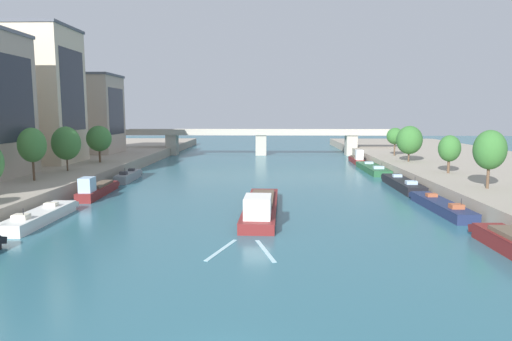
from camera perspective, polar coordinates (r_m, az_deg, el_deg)
name	(u,v)px	position (r m, az deg, el deg)	size (l,w,h in m)	color
quay_left	(9,174)	(85.58, -29.12, -0.34)	(36.00, 170.00, 2.08)	gray
quay_right	(512,175)	(83.71, 30.00, -0.55)	(36.00, 170.00, 2.08)	gray
barge_midriver	(261,206)	(49.42, 0.61, -4.61)	(4.16, 20.37, 3.11)	maroon
wake_behind_barge	(243,250)	(37.09, -1.64, -10.17)	(5.60, 5.99, 0.03)	#A0CCD6
moored_boat_left_downstream	(40,216)	(51.20, -25.93, -5.30)	(2.64, 12.75, 2.25)	silver
moored_boat_left_second	(97,189)	(64.02, -19.72, -2.27)	(2.53, 12.44, 3.03)	maroon
moored_boat_left_upstream	(129,176)	(77.09, -16.02, -0.68)	(2.29, 10.53, 2.45)	gray
moored_boat_right_midway	(441,206)	(55.56, 22.60, -4.18)	(2.87, 14.43, 2.23)	#1E284C
moored_boat_right_far	(402,184)	(69.97, 18.26, -1.62)	(2.92, 15.16, 2.37)	black
moored_boat_right_gap_after	(372,168)	(88.36, 14.72, 0.27)	(3.39, 16.89, 2.19)	#235633
moored_boat_right_near	(357,159)	(102.14, 12.80, 1.47)	(2.35, 11.04, 3.18)	maroon
tree_left_far	(32,145)	(66.92, -26.80, 2.93)	(3.67, 3.67, 7.15)	brown
tree_left_third	(66,143)	(76.05, -23.18, 3.23)	(4.40, 4.40, 6.99)	brown
tree_left_second	(99,139)	(86.95, -19.50, 3.88)	(4.50, 4.50, 6.76)	brown
tree_right_end_of_row	(490,150)	(60.34, 27.80, 2.35)	(3.78, 3.78, 7.10)	brown
tree_right_past_mid	(449,149)	(73.31, 23.57, 2.60)	(3.27, 3.27, 5.77)	brown
tree_right_nearest	(409,140)	(87.88, 19.08, 3.71)	(4.72, 4.72, 6.70)	brown
tree_right_distant	(395,136)	(99.32, 17.41, 4.23)	(3.50, 3.50, 5.94)	brown
building_left_corner	(35,95)	(90.73, -26.48, 8.62)	(14.35, 12.39, 24.42)	beige
building_left_far_end	(82,114)	(108.82, -21.41, 6.78)	(16.23, 12.33, 17.66)	#A89989
bridge_far	(261,138)	(118.00, 0.65, 4.17)	(71.53, 4.40, 6.82)	#ADA899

